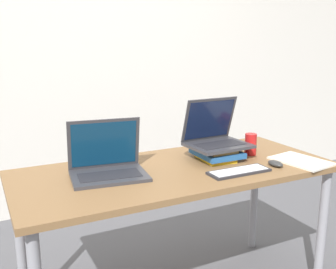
% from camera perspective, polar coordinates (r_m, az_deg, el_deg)
% --- Properties ---
extents(wall_back, '(8.00, 0.05, 2.70)m').
position_cam_1_polar(wall_back, '(3.35, -11.30, 12.17)').
color(wall_back, silver).
rests_on(wall_back, ground_plane).
extents(desk, '(1.63, 0.71, 0.77)m').
position_cam_1_polar(desk, '(2.04, 1.27, -7.08)').
color(desk, brown).
rests_on(desk, ground_plane).
extents(laptop_left, '(0.38, 0.30, 0.27)m').
position_cam_1_polar(laptop_left, '(1.91, -8.79, -4.36)').
color(laptop_left, '#333338').
rests_on(laptop_left, desk).
extents(book_stack, '(0.22, 0.25, 0.07)m').
position_cam_1_polar(book_stack, '(2.16, 7.02, -2.69)').
color(book_stack, gold).
rests_on(book_stack, desk).
extents(laptop_on_books, '(0.33, 0.27, 0.26)m').
position_cam_1_polar(laptop_on_books, '(2.16, 6.87, -0.27)').
color(laptop_on_books, '#333338').
rests_on(laptop_on_books, book_stack).
extents(wireless_keyboard, '(0.32, 0.11, 0.01)m').
position_cam_1_polar(wireless_keyboard, '(1.97, 10.27, -5.30)').
color(wireless_keyboard, '#28282D').
rests_on(wireless_keyboard, desk).
extents(mouse, '(0.06, 0.10, 0.03)m').
position_cam_1_polar(mouse, '(2.11, 15.32, -4.08)').
color(mouse, '#2D2D2D').
rests_on(mouse, desk).
extents(notepad, '(0.25, 0.32, 0.01)m').
position_cam_1_polar(notepad, '(2.22, 18.76, -3.66)').
color(notepad, silver).
rests_on(notepad, desk).
extents(soda_can, '(0.07, 0.07, 0.12)m').
position_cam_1_polar(soda_can, '(2.27, 11.90, -1.40)').
color(soda_can, red).
rests_on(soda_can, desk).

